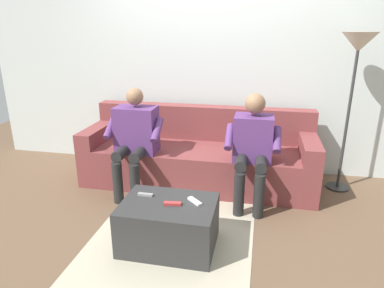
% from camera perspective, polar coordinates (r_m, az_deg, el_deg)
% --- Properties ---
extents(ground_plane, '(8.00, 8.00, 0.00)m').
position_cam_1_polar(ground_plane, '(3.29, -1.35, -11.37)').
color(ground_plane, brown).
extents(back_wall, '(5.58, 0.06, 2.54)m').
position_cam_1_polar(back_wall, '(4.10, 2.59, 13.36)').
color(back_wall, silver).
rests_on(back_wall, ground).
extents(couch, '(2.50, 0.82, 0.81)m').
position_cam_1_polar(couch, '(3.83, 1.12, -2.12)').
color(couch, brown).
rests_on(couch, ground).
extents(coffee_table, '(0.73, 0.53, 0.38)m').
position_cam_1_polar(coffee_table, '(2.76, -3.90, -13.30)').
color(coffee_table, '#2D2D2D').
rests_on(coffee_table, ground).
extents(person_left_seated, '(0.52, 0.55, 1.08)m').
position_cam_1_polar(person_left_seated, '(3.30, 10.12, 0.07)').
color(person_left_seated, '#5B3370').
rests_on(person_left_seated, ground).
extents(person_right_seated, '(0.57, 0.53, 1.09)m').
position_cam_1_polar(person_right_seated, '(3.53, -9.56, 1.45)').
color(person_right_seated, '#5B3370').
rests_on(person_right_seated, ground).
extents(remote_red, '(0.14, 0.06, 0.02)m').
position_cam_1_polar(remote_red, '(2.64, -3.28, -9.92)').
color(remote_red, '#B73333').
rests_on(remote_red, coffee_table).
extents(remote_gray, '(0.12, 0.03, 0.02)m').
position_cam_1_polar(remote_gray, '(2.79, -7.80, -8.40)').
color(remote_gray, gray).
rests_on(remote_gray, coffee_table).
extents(remote_white, '(0.13, 0.13, 0.02)m').
position_cam_1_polar(remote_white, '(2.67, 0.47, -9.55)').
color(remote_white, white).
rests_on(remote_white, coffee_table).
extents(floor_rug, '(1.32, 1.88, 0.01)m').
position_cam_1_polar(floor_rug, '(2.99, -2.96, -14.69)').
color(floor_rug, '#B7AD93').
rests_on(floor_rug, ground).
extents(floor_lamp, '(0.34, 0.34, 1.63)m').
position_cam_1_polar(floor_lamp, '(3.74, 25.93, 13.29)').
color(floor_lamp, '#2D2D2D').
rests_on(floor_lamp, ground).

